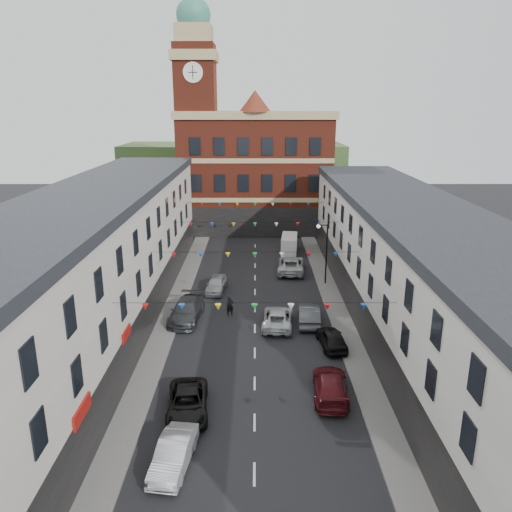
{
  "coord_description": "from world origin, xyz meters",
  "views": [
    {
      "loc": [
        0.06,
        -31.41,
        16.48
      ],
      "look_at": [
        0.1,
        9.05,
        4.38
      ],
      "focal_mm": 35.0,
      "sensor_mm": 36.0,
      "label": 1
    }
  ],
  "objects_px": {
    "street_lamp": "(324,246)",
    "white_van": "(289,244)",
    "car_right_d": "(332,338)",
    "car_right_f": "(291,265)",
    "car_left_c": "(188,403)",
    "car_left_d": "(186,311)",
    "car_right_c": "(330,385)",
    "moving_car": "(278,318)",
    "car_right_e": "(309,314)",
    "car_left_b": "(174,454)",
    "car_left_e": "(216,284)",
    "pedestrian": "(230,306)"
  },
  "relations": [
    {
      "from": "pedestrian",
      "to": "car_right_c",
      "type": "bearing_deg",
      "value": -79.54
    },
    {
      "from": "car_left_c",
      "to": "car_right_f",
      "type": "bearing_deg",
      "value": 68.17
    },
    {
      "from": "car_left_c",
      "to": "car_right_f",
      "type": "height_order",
      "value": "car_right_f"
    },
    {
      "from": "car_right_d",
      "to": "moving_car",
      "type": "height_order",
      "value": "moving_car"
    },
    {
      "from": "car_left_d",
      "to": "car_right_d",
      "type": "relative_size",
      "value": 1.38
    },
    {
      "from": "car_left_c",
      "to": "car_right_e",
      "type": "relative_size",
      "value": 1.04
    },
    {
      "from": "car_left_b",
      "to": "car_left_e",
      "type": "height_order",
      "value": "car_left_e"
    },
    {
      "from": "car_left_b",
      "to": "car_left_d",
      "type": "xyz_separation_m",
      "value": [
        -1.67,
        17.11,
        0.11
      ]
    },
    {
      "from": "car_left_e",
      "to": "car_right_f",
      "type": "distance_m",
      "value": 9.31
    },
    {
      "from": "car_left_c",
      "to": "car_right_e",
      "type": "xyz_separation_m",
      "value": [
        8.03,
        12.24,
        0.1
      ]
    },
    {
      "from": "car_left_e",
      "to": "car_right_e",
      "type": "xyz_separation_m",
      "value": [
        7.89,
        -7.07,
        0.06
      ]
    },
    {
      "from": "car_left_d",
      "to": "car_right_d",
      "type": "distance_m",
      "value": 11.99
    },
    {
      "from": "white_van",
      "to": "street_lamp",
      "type": "bearing_deg",
      "value": -71.39
    },
    {
      "from": "car_left_c",
      "to": "car_left_d",
      "type": "distance_m",
      "value": 12.95
    },
    {
      "from": "street_lamp",
      "to": "car_left_c",
      "type": "xyz_separation_m",
      "value": [
        -10.29,
        -21.14,
        -3.23
      ]
    },
    {
      "from": "car_right_d",
      "to": "car_right_c",
      "type": "bearing_deg",
      "value": 75.27
    },
    {
      "from": "car_right_d",
      "to": "pedestrian",
      "type": "relative_size",
      "value": 2.35
    },
    {
      "from": "car_right_c",
      "to": "moving_car",
      "type": "xyz_separation_m",
      "value": [
        -2.69,
        9.95,
        -0.03
      ]
    },
    {
      "from": "car_left_c",
      "to": "moving_car",
      "type": "distance_m",
      "value": 12.92
    },
    {
      "from": "car_left_b",
      "to": "car_left_e",
      "type": "relative_size",
      "value": 1.01
    },
    {
      "from": "car_left_d",
      "to": "car_right_e",
      "type": "distance_m",
      "value": 9.8
    },
    {
      "from": "car_right_f",
      "to": "moving_car",
      "type": "bearing_deg",
      "value": 86.72
    },
    {
      "from": "car_left_d",
      "to": "car_right_c",
      "type": "height_order",
      "value": "car_left_d"
    },
    {
      "from": "street_lamp",
      "to": "car_left_c",
      "type": "height_order",
      "value": "street_lamp"
    },
    {
      "from": "car_right_f",
      "to": "white_van",
      "type": "xyz_separation_m",
      "value": [
        0.27,
        7.22,
        0.21
      ]
    },
    {
      "from": "moving_car",
      "to": "pedestrian",
      "type": "relative_size",
      "value": 2.88
    },
    {
      "from": "car_right_c",
      "to": "white_van",
      "type": "height_order",
      "value": "white_van"
    },
    {
      "from": "car_right_d",
      "to": "car_right_f",
      "type": "height_order",
      "value": "car_right_f"
    },
    {
      "from": "street_lamp",
      "to": "white_van",
      "type": "bearing_deg",
      "value": 102.81
    },
    {
      "from": "car_left_d",
      "to": "car_right_d",
      "type": "bearing_deg",
      "value": -18.78
    },
    {
      "from": "street_lamp",
      "to": "moving_car",
      "type": "bearing_deg",
      "value": -116.64
    },
    {
      "from": "car_right_c",
      "to": "car_left_e",
      "type": "bearing_deg",
      "value": -60.45
    },
    {
      "from": "car_left_e",
      "to": "car_left_d",
      "type": "bearing_deg",
      "value": -101.2
    },
    {
      "from": "car_left_d",
      "to": "car_left_e",
      "type": "distance_m",
      "value": 6.76
    },
    {
      "from": "car_right_d",
      "to": "car_left_d",
      "type": "bearing_deg",
      "value": -29.07
    },
    {
      "from": "car_left_d",
      "to": "white_van",
      "type": "bearing_deg",
      "value": 68.54
    },
    {
      "from": "car_left_b",
      "to": "car_right_e",
      "type": "bearing_deg",
      "value": 71.16
    },
    {
      "from": "car_right_d",
      "to": "car_right_f",
      "type": "xyz_separation_m",
      "value": [
        -1.75,
        16.97,
        0.12
      ]
    },
    {
      "from": "street_lamp",
      "to": "white_van",
      "type": "height_order",
      "value": "street_lamp"
    },
    {
      "from": "moving_car",
      "to": "pedestrian",
      "type": "bearing_deg",
      "value": -22.53
    },
    {
      "from": "car_left_d",
      "to": "car_left_e",
      "type": "bearing_deg",
      "value": 78.33
    },
    {
      "from": "car_left_d",
      "to": "car_right_e",
      "type": "xyz_separation_m",
      "value": [
        9.79,
        -0.58,
        -0.04
      ]
    },
    {
      "from": "street_lamp",
      "to": "car_right_c",
      "type": "height_order",
      "value": "street_lamp"
    },
    {
      "from": "car_right_f",
      "to": "moving_car",
      "type": "height_order",
      "value": "car_right_f"
    },
    {
      "from": "car_left_d",
      "to": "car_right_f",
      "type": "bearing_deg",
      "value": 57.49
    },
    {
      "from": "car_left_c",
      "to": "moving_car",
      "type": "relative_size",
      "value": 0.97
    },
    {
      "from": "car_right_d",
      "to": "car_right_e",
      "type": "relative_size",
      "value": 0.87
    },
    {
      "from": "car_right_d",
      "to": "car_left_e",
      "type": "bearing_deg",
      "value": -56.69
    },
    {
      "from": "car_left_b",
      "to": "moving_car",
      "type": "height_order",
      "value": "car_left_b"
    },
    {
      "from": "street_lamp",
      "to": "moving_car",
      "type": "height_order",
      "value": "street_lamp"
    }
  ]
}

